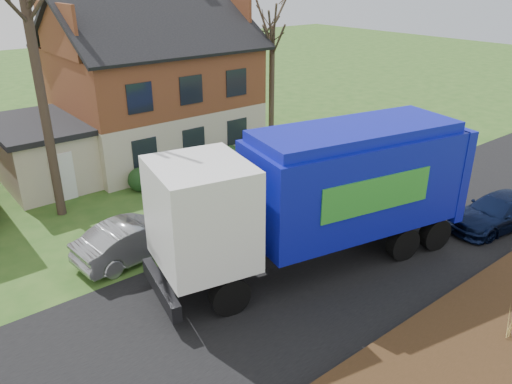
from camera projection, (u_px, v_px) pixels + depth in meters
ground at (312, 274)px, 16.20m from camera, size 120.00×120.00×0.00m
road at (312, 274)px, 16.20m from camera, size 80.00×7.00×0.02m
mulch_verge at (462, 362)px, 12.35m from camera, size 80.00×3.50×0.30m
main_house at (144, 78)px, 25.35m from camera, size 12.95×8.95×9.26m
garbage_truck at (324, 189)px, 15.94m from camera, size 11.03×4.87×4.58m
silver_sedan at (136, 238)px, 16.97m from camera, size 4.37×1.89×1.40m
navy_wagon at (498, 212)px, 19.00m from camera, size 4.58×2.47×1.26m
tree_front_east at (273, 4)px, 25.04m from camera, size 3.33×3.33×9.24m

